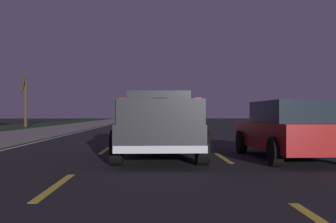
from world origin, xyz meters
TOP-DOWN VIEW (x-y plane):
  - ground at (27.00, 0.00)m, footprint 144.00×144.00m
  - sidewalk_shoulder at (27.00, 7.45)m, footprint 108.00×4.00m
  - lane_markings at (30.20, 3.09)m, footprint 108.00×7.04m
  - pickup_truck at (10.27, 0.00)m, footprint 5.43×2.29m
  - sedan_white at (25.38, -0.03)m, footprint 4.40×2.03m
  - sedan_red at (9.55, -3.49)m, footprint 4.45×2.11m
  - bare_tree_far at (34.67, 11.96)m, footprint 1.50×1.05m

SIDE VIEW (x-z plane):
  - ground at x=27.00m, z-range 0.00..0.00m
  - lane_markings at x=30.20m, z-range 0.00..0.01m
  - sidewalk_shoulder at x=27.00m, z-range 0.00..0.12m
  - sedan_white at x=25.38m, z-range 0.01..1.55m
  - sedan_red at x=9.55m, z-range 0.01..1.55m
  - pickup_truck at x=10.27m, z-range 0.05..1.92m
  - bare_tree_far at x=34.67m, z-range -0.11..5.23m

